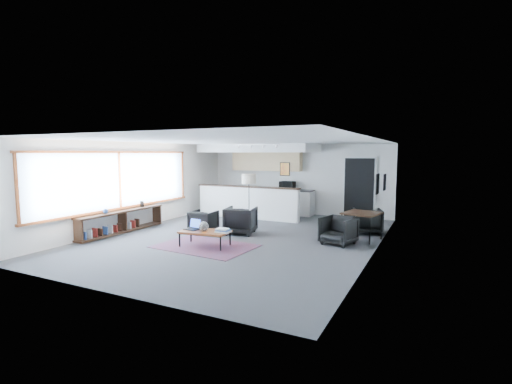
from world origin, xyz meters
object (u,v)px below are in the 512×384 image
at_px(coffee_table, 205,232).
at_px(armchair_left, 204,220).
at_px(book_stack, 223,230).
at_px(microwave, 287,184).
at_px(dining_chair_near, 338,231).
at_px(dining_chair_far, 368,222).
at_px(ceramic_pot, 204,226).
at_px(floor_lamp, 249,181).
at_px(armchair_right, 241,219).
at_px(laptop, 194,226).
at_px(dining_table, 362,215).

relative_size(coffee_table, armchair_left, 1.79).
bearing_deg(book_stack, microwave, 94.89).
height_order(dining_chair_near, dining_chair_far, dining_chair_far).
distance_m(ceramic_pot, floor_lamp, 3.18).
distance_m(armchair_right, dining_chair_far, 3.62).
relative_size(coffee_table, dining_chair_far, 1.89).
xyz_separation_m(armchair_right, dining_chair_near, (2.78, -0.01, -0.09)).
bearing_deg(ceramic_pot, coffee_table, 86.50).
bearing_deg(laptop, dining_chair_far, 51.52).
bearing_deg(laptop, microwave, 95.43).
height_order(coffee_table, microwave, microwave).
distance_m(coffee_table, book_stack, 0.50).
bearing_deg(dining_chair_near, dining_chair_far, 90.52).
bearing_deg(dining_table, coffee_table, -143.81).
bearing_deg(coffee_table, dining_chair_far, 39.16).
bearing_deg(ceramic_pot, laptop, 165.31).
height_order(coffee_table, armchair_right, armchair_right).
bearing_deg(floor_lamp, laptop, -90.80).
xyz_separation_m(coffee_table, laptop, (-0.37, 0.05, 0.10)).
xyz_separation_m(armchair_left, dining_chair_far, (4.26, 1.98, -0.02)).
distance_m(armchair_left, dining_table, 4.40).
bearing_deg(microwave, dining_table, -41.77).
xyz_separation_m(ceramic_pot, floor_lamp, (-0.32, 3.03, 0.89)).
xyz_separation_m(laptop, armchair_right, (0.46, 1.61, -0.04)).
height_order(dining_table, dining_chair_near, dining_table).
distance_m(armchair_left, microwave, 4.25).
bearing_deg(microwave, coffee_table, -89.53).
relative_size(coffee_table, dining_chair_near, 1.91).
bearing_deg(ceramic_pot, microwave, 89.66).
bearing_deg(dining_chair_near, ceramic_pot, -134.53).
xyz_separation_m(floor_lamp, dining_table, (3.63, -0.57, -0.74)).
xyz_separation_m(dining_table, dining_chair_far, (-0.00, 0.92, -0.33)).
distance_m(ceramic_pot, microwave, 5.50).
relative_size(laptop, dining_chair_near, 0.62).
height_order(ceramic_pot, armchair_left, armchair_left).
relative_size(coffee_table, armchair_right, 1.49).
relative_size(dining_chair_near, microwave, 1.21).
distance_m(coffee_table, ceramic_pot, 0.16).
bearing_deg(laptop, floor_lamp, 98.86).
xyz_separation_m(laptop, book_stack, (0.86, -0.01, -0.03)).
relative_size(book_stack, armchair_right, 0.41).
bearing_deg(floor_lamp, microwave, 81.65).
bearing_deg(dining_table, dining_chair_near, -119.39).
bearing_deg(dining_chair_far, armchair_left, 7.06).
distance_m(coffee_table, laptop, 0.39).
distance_m(laptop, dining_chair_far, 4.93).
xyz_separation_m(ceramic_pot, book_stack, (0.49, 0.09, -0.07)).
xyz_separation_m(ceramic_pot, dining_chair_far, (3.30, 3.38, -0.18)).
distance_m(armchair_left, dining_chair_near, 3.84).
bearing_deg(dining_chair_far, ceramic_pot, 27.77).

